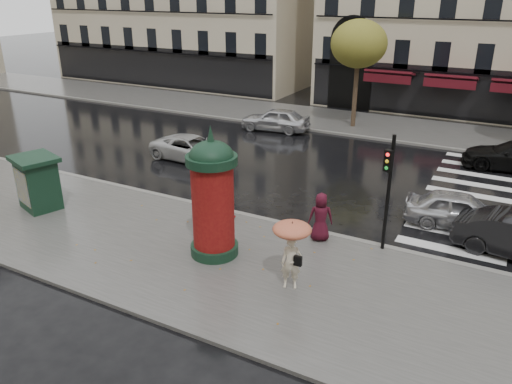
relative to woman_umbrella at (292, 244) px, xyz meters
The scene contains 16 objects.
ground 2.83m from the woman_umbrella, 159.87° to the left, with size 160.00×160.00×0.00m, color black.
near_sidewalk 2.69m from the woman_umbrella, behind, with size 90.00×7.00×0.12m, color #474744.
far_sidewalk 20.00m from the woman_umbrella, 96.42° to the left, with size 90.00×6.00×0.12m, color #474744.
near_kerb 4.66m from the woman_umbrella, 120.28° to the left, with size 90.00×0.25×0.14m, color slate.
far_kerb 17.03m from the woman_umbrella, 97.55° to the left, with size 90.00×0.25×0.14m, color slate.
zebra_crossing 11.18m from the woman_umbrella, 70.10° to the left, with size 3.60×11.75×0.01m, color silver.
tree_far_left 19.62m from the woman_umbrella, 102.67° to the left, with size 3.40×3.40×6.64m.
woman_umbrella is the anchor object (origin of this frame).
woman_red 5.33m from the woman_umbrella, 142.60° to the left, with size 0.78×0.60×1.59m, color #B51616.
man_burgundy 3.28m from the woman_umbrella, 96.20° to the left, with size 0.85×0.55×1.73m, color #420D1B.
morris_column 3.21m from the woman_umbrella, 168.12° to the left, with size 1.63×1.63×4.37m.
traffic_light 4.07m from the woman_umbrella, 63.68° to the left, with size 0.29×0.39×3.99m.
newsstand 11.25m from the woman_umbrella, behind, with size 2.15×1.97×2.14m.
car_silver 7.86m from the woman_umbrella, 61.18° to the left, with size 1.60×3.97×1.35m, color silver.
car_white 12.85m from the woman_umbrella, 137.94° to the left, with size 2.08×4.52×1.26m, color #B9B9B9.
car_far_silver 17.88m from the woman_umbrella, 117.66° to the left, with size 1.72×4.27×1.45m, color silver.
Camera 1 is at (7.29, -12.39, 8.31)m, focal length 35.00 mm.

